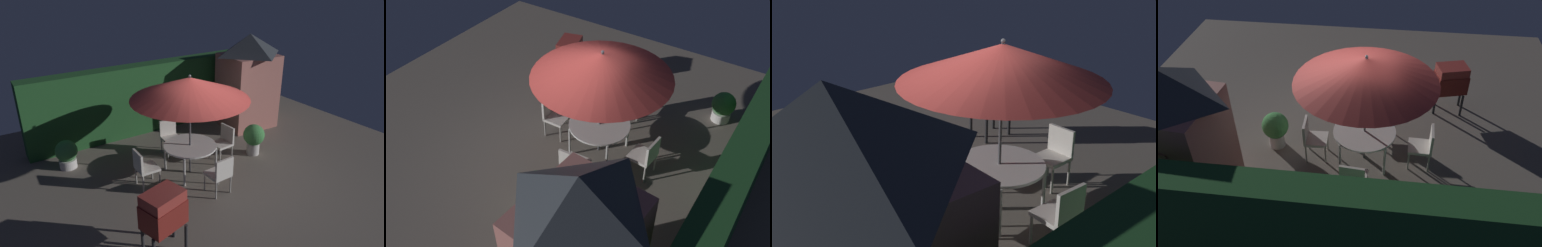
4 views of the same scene
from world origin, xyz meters
The scene contains 11 objects.
ground_plane centered at (0.00, 0.00, 0.00)m, with size 11.00×11.00×0.00m, color #6B6056.
hedge_backdrop centered at (0.00, 3.50, 1.02)m, with size 7.49×0.52×2.05m.
patio_table centered at (-0.57, 0.69, 0.67)m, with size 1.26×1.26×0.73m.
patio_umbrella centered at (-0.57, 0.69, 2.12)m, with size 2.69×2.69×2.43m.
bbq_grill centered at (-2.37, -1.26, 0.85)m, with size 0.81×0.66×1.20m.
chair_near_shed centered at (-1.77, 0.72, 0.52)m, with size 0.48×0.47×0.90m.
chair_far_side centered at (-0.52, -0.43, 0.52)m, with size 0.48×0.48×0.90m.
chair_toward_hedge centered at (0.50, 0.75, 0.52)m, with size 0.49×0.49×0.90m.
chair_toward_house centered at (-0.47, 1.80, 0.52)m, with size 0.50×0.50×0.90m.
potted_plant_by_shed centered at (-2.97, 2.52, 0.39)m, with size 0.53×0.53×0.72m.
potted_plant_by_grill centered at (1.33, 0.53, 0.49)m, with size 0.56×0.56×0.83m.
Camera 2 is at (5.12, 3.86, 6.25)m, focal length 39.35 mm.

